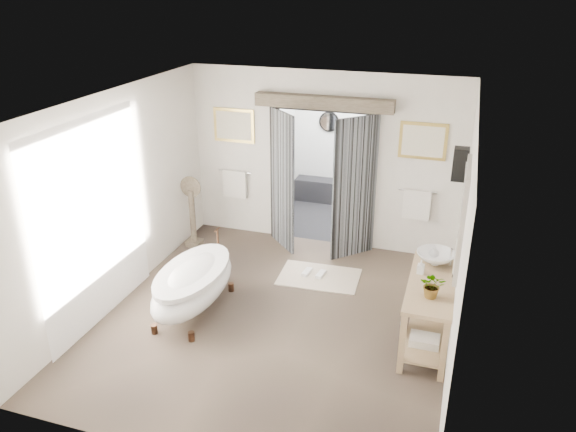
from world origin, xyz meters
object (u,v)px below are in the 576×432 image
Objects in this scene: rug at (319,277)px; vanity at (427,305)px; clawfoot_tub at (193,283)px; basin at (436,258)px.

vanity is at bearing -34.21° from rug.
clawfoot_tub is 3.06m from vanity.
clawfoot_tub is 2.02m from rug.
rug is (-1.66, 1.13, -0.50)m from vanity.
clawfoot_tub is 1.50× the size of rug.
vanity is at bearing 5.28° from clawfoot_tub.
vanity reaches higher than rug.
basin reaches higher than vanity.
clawfoot_tub reaches higher than rug.
basin is at bearing 13.57° from clawfoot_tub.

